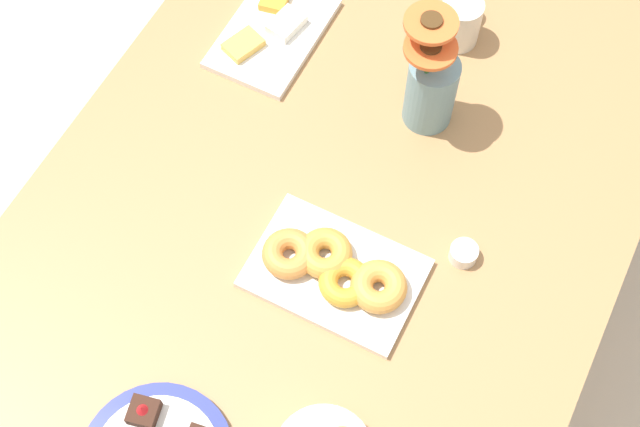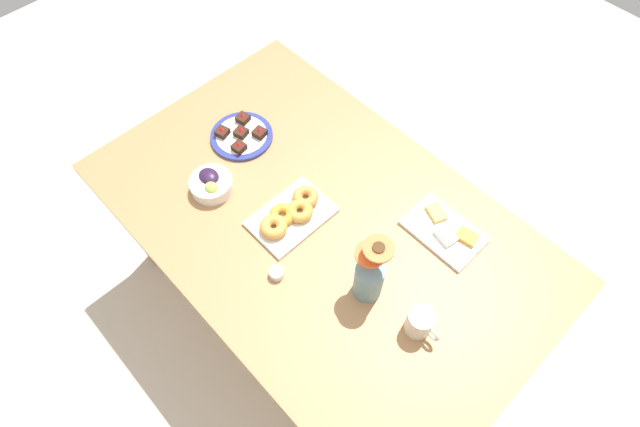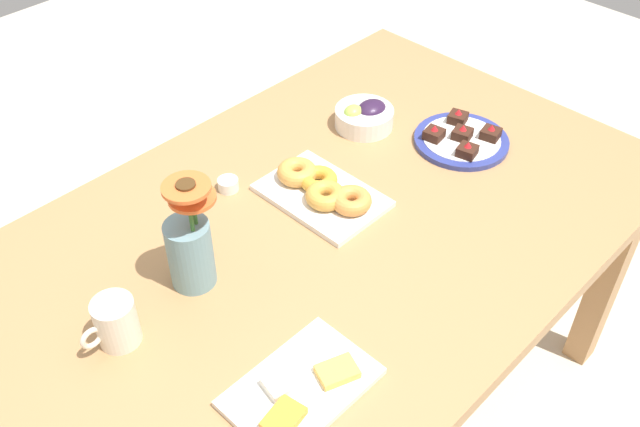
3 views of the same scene
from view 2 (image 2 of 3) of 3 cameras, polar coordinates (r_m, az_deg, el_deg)
The scene contains 9 objects.
ground_plane at distance 2.37m, azimuth 0.00°, elevation -9.90°, with size 6.00×6.00×0.00m, color beige.
dining_table at distance 1.78m, azimuth 0.00°, elevation -2.11°, with size 1.60×1.00×0.74m.
coffee_mug at distance 1.53m, azimuth 11.34°, elevation -12.12°, with size 0.11×0.08×0.10m.
grape_bowl at distance 1.80m, azimuth -12.34°, elevation 3.35°, with size 0.15×0.15×0.07m.
cheese_platter at distance 1.73m, azimuth 14.09°, elevation -1.90°, with size 0.26×0.17×0.03m.
croissant_platter at distance 1.70m, azimuth -3.36°, elevation -0.07°, with size 0.19×0.28×0.05m.
jam_cup_honey at distance 1.60m, azimuth -4.97°, elevation -6.78°, with size 0.05×0.05×0.03m.
dessert_plate at distance 1.94m, azimuth -8.95°, elevation 8.81°, with size 0.24×0.24×0.05m.
flower_vase at distance 1.51m, azimuth 5.64°, elevation -7.26°, with size 0.11×0.11×0.26m.
Camera 2 is at (0.63, -0.61, 2.21)m, focal length 28.00 mm.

